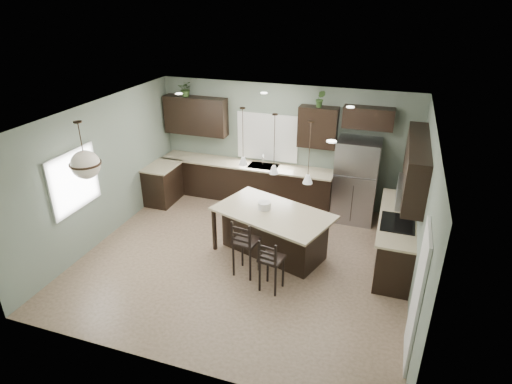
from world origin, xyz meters
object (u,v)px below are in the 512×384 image
object	(u,v)px
kitchen_island	(273,233)
refrigerator	(356,181)
bar_stool_right	(272,264)
serving_dish	(264,206)
bar_stool_center	(246,247)
plant_back_left	(186,89)

from	to	relation	value
kitchen_island	refrigerator	bearing A→B (deg)	75.08
kitchen_island	bar_stool_right	size ratio (longest dim) A/B	2.12
kitchen_island	serving_dish	size ratio (longest dim) A/B	8.99
bar_stool_center	bar_stool_right	xyz separation A→B (m)	(0.56, -0.29, -0.05)
bar_stool_right	plant_back_left	size ratio (longest dim) A/B	2.80
bar_stool_center	bar_stool_right	distance (m)	0.63
bar_stool_center	refrigerator	bearing A→B (deg)	67.87
bar_stool_center	kitchen_island	bearing A→B (deg)	78.26
plant_back_left	refrigerator	bearing A→B (deg)	-3.83
refrigerator	serving_dish	world-z (taller)	refrigerator
kitchen_island	plant_back_left	world-z (taller)	plant_back_left
kitchen_island	bar_stool_right	xyz separation A→B (m)	(0.29, -1.04, 0.05)
refrigerator	bar_stool_center	size ratio (longest dim) A/B	1.65
refrigerator	kitchen_island	distance (m)	2.38
refrigerator	plant_back_left	bearing A→B (deg)	176.17
bar_stool_right	serving_dish	bearing A→B (deg)	123.53
kitchen_island	bar_stool_right	distance (m)	1.08
serving_dish	bar_stool_center	size ratio (longest dim) A/B	0.21
kitchen_island	bar_stool_right	world-z (taller)	bar_stool_right
refrigerator	bar_stool_right	bearing A→B (deg)	-108.52
bar_stool_right	plant_back_left	world-z (taller)	plant_back_left
refrigerator	bar_stool_center	xyz separation A→B (m)	(-1.56, -2.70, -0.37)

